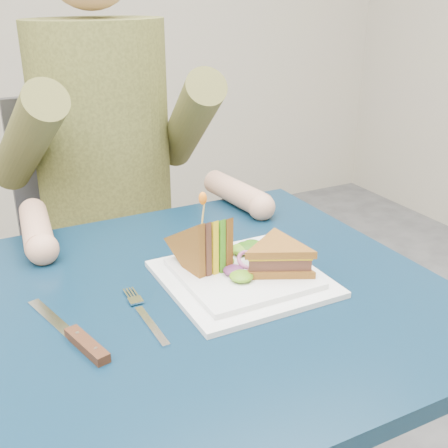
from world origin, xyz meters
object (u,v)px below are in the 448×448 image
chair (103,236)px  diner (102,113)px  knife (80,339)px  sandwich_flat (278,257)px  table (213,329)px  fork (146,316)px  plate (242,277)px  sandwich_upright (204,249)px

chair → diner: 0.39m
chair → knife: 0.83m
chair → sandwich_flat: size_ratio=5.09×
chair → table: bearing=-90.0°
table → fork: fork is taller
diner → sandwich_flat: size_ratio=4.08×
chair → diner: size_ratio=1.25×
table → chair: 0.73m
fork → knife: bearing=-169.4°
sandwich_flat → chair: bearing=98.6°
plate → table: bearing=179.7°
fork → diner: bearing=78.5°
sandwich_upright → knife: bearing=-157.8°
fork → knife: 0.11m
plate → fork: (-0.19, -0.03, -0.01)m
diner → sandwich_upright: (0.01, -0.56, -0.13)m
knife → table: bearing=12.8°
table → knife: (-0.24, -0.05, 0.09)m
sandwich_flat → sandwich_upright: (-0.11, 0.07, 0.01)m
table → plate: size_ratio=2.88×
diner → fork: size_ratio=4.16×
table → knife: bearing=-167.2°
chair → fork: bearing=-99.8°
plate → fork: bearing=-169.8°
sandwich_flat → fork: sandwich_flat is taller
diner → sandwich_upright: diner is taller
sandwich_upright → table: bearing=-97.0°
plate → sandwich_upright: (-0.05, 0.05, 0.05)m
table → fork: size_ratio=4.18×
fork → knife: size_ratio=0.82×
fork → sandwich_flat: bearing=2.1°
diner → fork: (-0.13, -0.64, -0.18)m
table → plate: 0.11m
knife → chair: bearing=73.0°
table → chair: size_ratio=0.81×
chair → plate: 0.75m
sandwich_upright → knife: 0.27m
chair → knife: (-0.24, -0.77, 0.20)m
table → chair: (0.00, 0.72, -0.11)m
plate → diner: bearing=95.4°
chair → plate: chair is taller
sandwich_flat → knife: bearing=-175.3°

